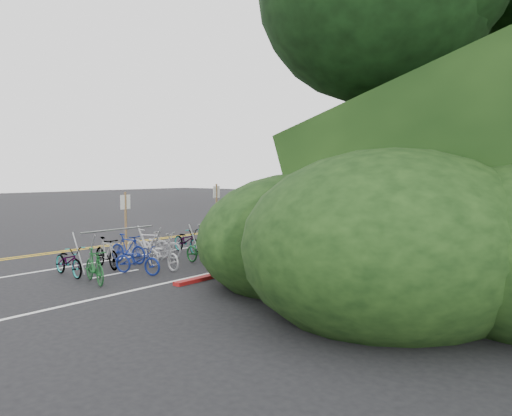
% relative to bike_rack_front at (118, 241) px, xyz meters
% --- Properties ---
extents(ground, '(120.00, 120.00, 0.00)m').
position_rel_bike_rack_front_xyz_m(ground, '(-2.53, 1.48, -0.88)').
color(ground, black).
rests_on(ground, ground).
extents(road_markings, '(7.47, 80.00, 0.01)m').
position_rel_bike_rack_front_xyz_m(road_markings, '(-1.90, 11.57, -0.88)').
color(road_markings, gold).
rests_on(road_markings, ground).
extents(red_curb, '(0.25, 28.00, 0.10)m').
position_rel_bike_rack_front_xyz_m(red_curb, '(3.17, 13.48, -0.83)').
color(red_curb, maroon).
rests_on(red_curb, ground).
extents(bike_rack_front, '(1.18, 2.59, 1.25)m').
position_rel_bike_rack_front_xyz_m(bike_rack_front, '(0.00, 0.00, 0.00)').
color(bike_rack_front, '#999B9F').
rests_on(bike_rack_front, ground).
extents(bike_racks_rest, '(1.14, 23.00, 1.17)m').
position_rel_bike_rack_front_xyz_m(bike_racks_rest, '(0.47, 14.48, -0.03)').
color(bike_racks_rest, '#999B9F').
rests_on(bike_racks_rest, ground).
extents(signpost_near, '(0.08, 0.40, 2.31)m').
position_rel_bike_rack_front_xyz_m(signpost_near, '(-1.46, 1.37, 0.45)').
color(signpost_near, brown).
rests_on(signpost_near, ground).
extents(signposts_rest, '(0.08, 18.40, 2.50)m').
position_rel_bike_rack_front_xyz_m(signposts_rest, '(-1.93, 15.48, 0.55)').
color(signposts_rest, brown).
rests_on(signposts_rest, ground).
extents(bike_front, '(1.07, 1.73, 1.01)m').
position_rel_bike_rack_front_xyz_m(bike_front, '(-0.85, 1.84, -0.38)').
color(bike_front, '#9E9EA3').
rests_on(bike_front, ground).
extents(bike_valet, '(3.21, 15.51, 1.06)m').
position_rel_bike_rack_front_xyz_m(bike_valet, '(0.37, 5.40, -0.41)').
color(bike_valet, slate).
rests_on(bike_valet, ground).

